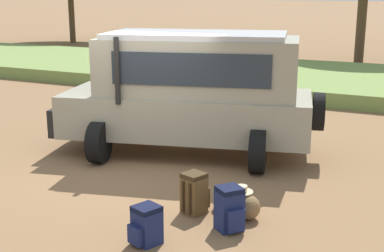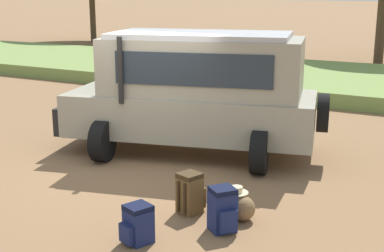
{
  "view_description": "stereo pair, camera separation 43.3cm",
  "coord_description": "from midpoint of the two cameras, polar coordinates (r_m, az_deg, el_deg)",
  "views": [
    {
      "loc": [
        4.98,
        -8.03,
        3.24
      ],
      "look_at": [
        1.19,
        -0.12,
        1.0
      ],
      "focal_mm": 50.0,
      "sensor_mm": 36.0,
      "label": 1
    },
    {
      "loc": [
        5.36,
        -7.83,
        3.24
      ],
      "look_at": [
        1.19,
        -0.12,
        1.0
      ],
      "focal_mm": 50.0,
      "sensor_mm": 36.0,
      "label": 2
    }
  ],
  "objects": [
    {
      "name": "backpack_cluster_center",
      "position": [
        7.14,
        -4.06,
        -10.44
      ],
      "size": [
        0.41,
        0.47,
        0.52
      ],
      "color": "navy",
      "rests_on": "ground_plane"
    },
    {
      "name": "safari_vehicle",
      "position": [
        10.66,
        1.61,
        3.81
      ],
      "size": [
        5.47,
        3.48,
        2.44
      ],
      "color": "gray",
      "rests_on": "ground_plane"
    },
    {
      "name": "backpack_near_rear_wheel",
      "position": [
        7.45,
        4.99,
        -8.93
      ],
      "size": [
        0.48,
        0.47,
        0.63
      ],
      "color": "navy",
      "rests_on": "ground_plane"
    },
    {
      "name": "duffel_bag_low_black_case",
      "position": [
        8.0,
        5.88,
        -8.14
      ],
      "size": [
        0.8,
        0.58,
        0.48
      ],
      "color": "brown",
      "rests_on": "ground_plane"
    },
    {
      "name": "ground_plane",
      "position": [
        10.0,
        -4.43,
        -4.6
      ],
      "size": [
        320.0,
        320.0,
        0.0
      ],
      "primitive_type": "plane",
      "color": "olive"
    },
    {
      "name": "backpack_beside_front_wheel",
      "position": [
        8.0,
        1.37,
        -7.21
      ],
      "size": [
        0.39,
        0.45,
        0.62
      ],
      "color": "brown",
      "rests_on": "ground_plane"
    },
    {
      "name": "grass_bank",
      "position": [
        19.24,
        12.55,
        4.97
      ],
      "size": [
        120.0,
        7.0,
        0.44
      ],
      "color": "olive",
      "rests_on": "ground_plane"
    }
  ]
}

